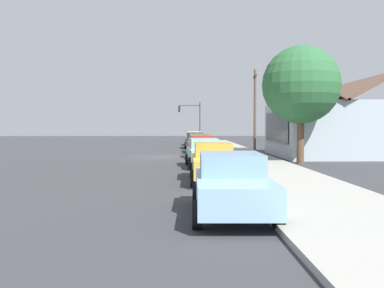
{
  "coord_description": "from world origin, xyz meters",
  "views": [
    {
      "loc": [
        31.05,
        1.46,
        2.34
      ],
      "look_at": [
        2.08,
        2.08,
        1.04
      ],
      "focal_mm": 39.59,
      "sensor_mm": 36.0,
      "label": 1
    }
  ],
  "objects_px": {
    "car_charcoal": "(195,140)",
    "car_mustard": "(213,162)",
    "car_skyblue": "(232,184)",
    "car_cherry": "(202,147)",
    "utility_pole_wooden": "(255,108)",
    "traffic_light_main": "(191,116)",
    "car_seafoam": "(204,152)",
    "car_ivory": "(194,138)",
    "shade_tree": "(301,85)",
    "car_olive": "(199,143)",
    "fire_hydrant_red": "(234,159)"
  },
  "relations": [
    {
      "from": "car_seafoam",
      "to": "car_skyblue",
      "type": "height_order",
      "value": "same"
    },
    {
      "from": "car_cherry",
      "to": "utility_pole_wooden",
      "type": "relative_size",
      "value": 0.65
    },
    {
      "from": "car_charcoal",
      "to": "car_skyblue",
      "type": "xyz_separation_m",
      "value": [
        31.77,
        0.06,
        -0.0
      ]
    },
    {
      "from": "car_ivory",
      "to": "car_cherry",
      "type": "relative_size",
      "value": 0.93
    },
    {
      "from": "car_charcoal",
      "to": "traffic_light_main",
      "type": "height_order",
      "value": "traffic_light_main"
    },
    {
      "from": "car_olive",
      "to": "fire_hydrant_red",
      "type": "xyz_separation_m",
      "value": [
        13.49,
        1.33,
        -0.32
      ]
    },
    {
      "from": "car_ivory",
      "to": "car_mustard",
      "type": "xyz_separation_m",
      "value": [
        31.74,
        -0.05,
        0.0
      ]
    },
    {
      "from": "car_ivory",
      "to": "car_cherry",
      "type": "bearing_deg",
      "value": 0.38
    },
    {
      "from": "car_olive",
      "to": "car_ivory",
      "type": "bearing_deg",
      "value": -176.96
    },
    {
      "from": "car_mustard",
      "to": "car_skyblue",
      "type": "distance_m",
      "value": 6.67
    },
    {
      "from": "car_ivory",
      "to": "utility_pole_wooden",
      "type": "xyz_separation_m",
      "value": [
        9.79,
        5.43,
        3.11
      ]
    },
    {
      "from": "car_ivory",
      "to": "car_olive",
      "type": "relative_size",
      "value": 0.97
    },
    {
      "from": "car_cherry",
      "to": "car_mustard",
      "type": "distance_m",
      "value": 12.25
    },
    {
      "from": "car_cherry",
      "to": "car_skyblue",
      "type": "xyz_separation_m",
      "value": [
        18.92,
        -0.09,
        -0.0
      ]
    },
    {
      "from": "car_cherry",
      "to": "car_ivory",
      "type": "bearing_deg",
      "value": 176.75
    },
    {
      "from": "car_ivory",
      "to": "car_olive",
      "type": "xyz_separation_m",
      "value": [
        13.12,
        0.1,
        -0.0
      ]
    },
    {
      "from": "car_mustard",
      "to": "fire_hydrant_red",
      "type": "bearing_deg",
      "value": 164.53
    },
    {
      "from": "car_ivory",
      "to": "car_charcoal",
      "type": "relative_size",
      "value": 0.98
    },
    {
      "from": "car_cherry",
      "to": "utility_pole_wooden",
      "type": "xyz_separation_m",
      "value": [
        -9.7,
        5.38,
        3.11
      ]
    },
    {
      "from": "car_seafoam",
      "to": "fire_hydrant_red",
      "type": "relative_size",
      "value": 6.2
    },
    {
      "from": "car_ivory",
      "to": "car_olive",
      "type": "distance_m",
      "value": 13.12
    },
    {
      "from": "car_seafoam",
      "to": "car_mustard",
      "type": "xyz_separation_m",
      "value": [
        5.99,
        0.09,
        0.0
      ]
    },
    {
      "from": "car_olive",
      "to": "fire_hydrant_red",
      "type": "distance_m",
      "value": 13.56
    },
    {
      "from": "shade_tree",
      "to": "fire_hydrant_red",
      "type": "distance_m",
      "value": 6.66
    },
    {
      "from": "car_olive",
      "to": "car_cherry",
      "type": "distance_m",
      "value": 6.37
    },
    {
      "from": "traffic_light_main",
      "to": "car_ivory",
      "type": "bearing_deg",
      "value": 3.42
    },
    {
      "from": "car_charcoal",
      "to": "car_olive",
      "type": "bearing_deg",
      "value": 2.87
    },
    {
      "from": "car_mustard",
      "to": "car_cherry",
      "type": "bearing_deg",
      "value": -179.87
    },
    {
      "from": "car_ivory",
      "to": "car_seafoam",
      "type": "bearing_deg",
      "value": -0.06
    },
    {
      "from": "fire_hydrant_red",
      "to": "car_skyblue",
      "type": "bearing_deg",
      "value": -7.11
    },
    {
      "from": "car_skyblue",
      "to": "shade_tree",
      "type": "bearing_deg",
      "value": 159.46
    },
    {
      "from": "car_charcoal",
      "to": "car_mustard",
      "type": "distance_m",
      "value": 25.1
    },
    {
      "from": "car_ivory",
      "to": "car_cherry",
      "type": "distance_m",
      "value": 19.49
    },
    {
      "from": "shade_tree",
      "to": "fire_hydrant_red",
      "type": "relative_size",
      "value": 10.0
    },
    {
      "from": "car_olive",
      "to": "car_skyblue",
      "type": "bearing_deg",
      "value": 2.3
    },
    {
      "from": "car_cherry",
      "to": "car_seafoam",
      "type": "distance_m",
      "value": 6.26
    },
    {
      "from": "car_ivory",
      "to": "car_cherry",
      "type": "xyz_separation_m",
      "value": [
        19.49,
        0.04,
        -0.0
      ]
    },
    {
      "from": "car_ivory",
      "to": "car_olive",
      "type": "bearing_deg",
      "value": 0.67
    },
    {
      "from": "car_olive",
      "to": "traffic_light_main",
      "type": "xyz_separation_m",
      "value": [
        -17.04,
        -0.33,
        2.68
      ]
    },
    {
      "from": "utility_pole_wooden",
      "to": "car_ivory",
      "type": "bearing_deg",
      "value": -151.01
    },
    {
      "from": "car_skyblue",
      "to": "fire_hydrant_red",
      "type": "xyz_separation_m",
      "value": [
        -11.81,
        1.47,
        -0.32
      ]
    },
    {
      "from": "car_olive",
      "to": "utility_pole_wooden",
      "type": "bearing_deg",
      "value": 124.58
    },
    {
      "from": "car_charcoal",
      "to": "car_ivory",
      "type": "bearing_deg",
      "value": -179.85
    },
    {
      "from": "car_charcoal",
      "to": "car_olive",
      "type": "xyz_separation_m",
      "value": [
        6.48,
        0.2,
        -0.0
      ]
    },
    {
      "from": "car_olive",
      "to": "car_cherry",
      "type": "height_order",
      "value": "same"
    },
    {
      "from": "car_ivory",
      "to": "car_skyblue",
      "type": "height_order",
      "value": "same"
    },
    {
      "from": "car_charcoal",
      "to": "car_mustard",
      "type": "relative_size",
      "value": 0.94
    },
    {
      "from": "car_mustard",
      "to": "fire_hydrant_red",
      "type": "distance_m",
      "value": 5.35
    },
    {
      "from": "shade_tree",
      "to": "traffic_light_main",
      "type": "xyz_separation_m",
      "value": [
        -27.83,
        -6.03,
        -1.25
      ]
    },
    {
      "from": "car_skyblue",
      "to": "utility_pole_wooden",
      "type": "relative_size",
      "value": 0.6
    }
  ]
}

